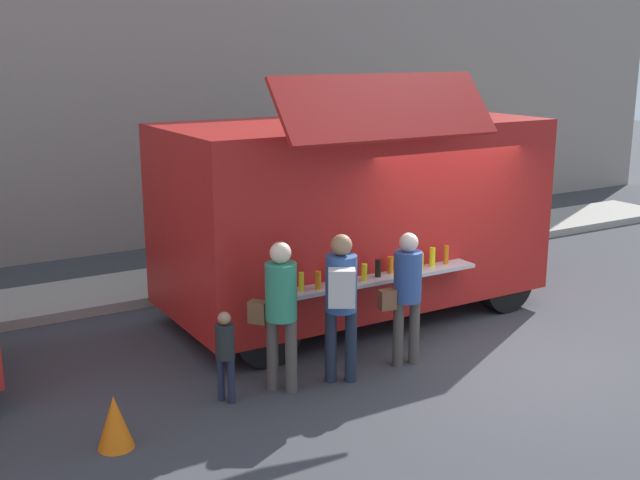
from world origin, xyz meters
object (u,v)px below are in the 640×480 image
at_px(traffic_cone_orange, 115,422).
at_px(customer_front_ordering, 406,288).
at_px(child_near_queue, 225,349).
at_px(trash_bin, 452,225).
at_px(customer_mid_with_backpack, 341,294).
at_px(customer_rear_waiting, 280,304).
at_px(food_truck_main, 354,211).

bearing_deg(traffic_cone_orange, customer_front_ordering, 3.35).
bearing_deg(traffic_cone_orange, child_near_queue, 15.87).
relative_size(traffic_cone_orange, trash_bin, 0.63).
distance_m(customer_front_ordering, customer_mid_with_backpack, 0.98).
xyz_separation_m(traffic_cone_orange, customer_rear_waiting, (2.03, 0.34, 0.77)).
relative_size(customer_front_ordering, customer_rear_waiting, 0.96).
xyz_separation_m(food_truck_main, customer_front_ordering, (-0.52, -1.95, -0.55)).
height_order(customer_front_ordering, child_near_queue, customer_front_ordering).
bearing_deg(food_truck_main, child_near_queue, -148.30).
bearing_deg(customer_mid_with_backpack, traffic_cone_orange, 124.78).
relative_size(traffic_cone_orange, customer_front_ordering, 0.33).
distance_m(trash_bin, customer_mid_with_backpack, 6.90).
relative_size(trash_bin, child_near_queue, 0.83).
xyz_separation_m(customer_front_ordering, customer_rear_waiting, (-1.68, 0.13, 0.05)).
height_order(trash_bin, customer_front_ordering, customer_front_ordering).
bearing_deg(food_truck_main, traffic_cone_orange, -153.01).
distance_m(traffic_cone_orange, trash_bin, 9.24).
distance_m(food_truck_main, child_near_queue, 3.49).
height_order(traffic_cone_orange, customer_rear_waiting, customer_rear_waiting).
relative_size(food_truck_main, customer_mid_with_backpack, 3.03).
bearing_deg(customer_rear_waiting, customer_front_ordering, -42.68).
height_order(food_truck_main, customer_mid_with_backpack, food_truck_main).
xyz_separation_m(traffic_cone_orange, customer_mid_with_backpack, (2.73, 0.16, 0.82)).
relative_size(trash_bin, customer_front_ordering, 0.52).
distance_m(food_truck_main, customer_front_ordering, 2.09).
height_order(trash_bin, customer_rear_waiting, customer_rear_waiting).
distance_m(customer_front_ordering, customer_rear_waiting, 1.68).
xyz_separation_m(traffic_cone_orange, customer_front_ordering, (3.70, 0.22, 0.72)).
bearing_deg(customer_mid_with_backpack, customer_front_ordering, -55.50).
distance_m(trash_bin, customer_front_ordering, 6.13).
relative_size(food_truck_main, customer_front_ordering, 3.22).
bearing_deg(trash_bin, customer_rear_waiting, -145.60).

